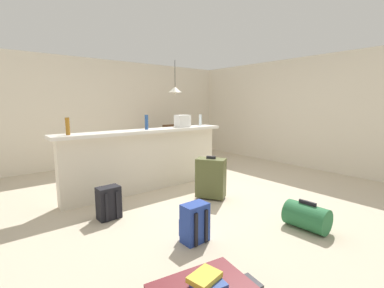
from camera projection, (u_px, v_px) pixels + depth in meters
ground_plane at (196, 191)px, 4.59m from camera, size 13.00×13.00×0.05m
wall_back at (120, 112)px, 6.75m from camera, size 6.60×0.10×2.50m
wall_right at (285, 112)px, 6.52m from camera, size 0.10×6.00×2.50m
partition_half_wall at (147, 161)px, 4.52m from camera, size 2.80×0.20×0.99m
bar_countertop at (146, 131)px, 4.44m from camera, size 2.96×0.40×0.05m
bottle_amber at (68, 126)px, 3.65m from camera, size 0.06×0.06×0.24m
bottle_blue at (147, 122)px, 4.44m from camera, size 0.06×0.06×0.24m
bottle_clear at (200, 120)px, 5.26m from camera, size 0.06×0.06×0.22m
grocery_bag at (183, 121)px, 4.89m from camera, size 0.26×0.18×0.22m
dining_table at (176, 137)px, 6.58m from camera, size 1.10×0.80×0.74m
dining_chair_near_partition at (191, 145)px, 6.15m from camera, size 0.46×0.46×0.93m
dining_chair_far_side at (167, 140)px, 7.02m from camera, size 0.40×0.40×0.93m
pendant_lamp at (175, 90)px, 6.52m from camera, size 0.34×0.34×0.82m
duffel_bag_green at (307, 217)px, 3.13m from camera, size 0.32×0.49×0.34m
backpack_blue at (194, 223)px, 2.84m from camera, size 0.28×0.26×0.42m
backpack_black at (109, 203)px, 3.42m from camera, size 0.29×0.26×0.42m
suitcase_upright_olive at (211, 178)px, 4.12m from camera, size 0.44×0.50×0.67m
book_stack at (207, 281)px, 1.83m from camera, size 0.25×0.24×0.07m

